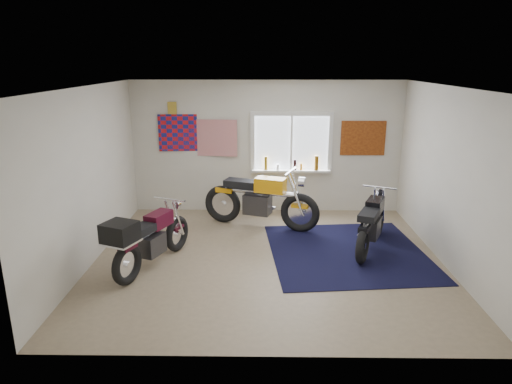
{
  "coord_description": "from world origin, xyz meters",
  "views": [
    {
      "loc": [
        -0.09,
        -6.72,
        3.07
      ],
      "look_at": [
        -0.19,
        0.4,
        1.01
      ],
      "focal_mm": 32.0,
      "sensor_mm": 36.0,
      "label": 1
    }
  ],
  "objects_px": {
    "yellow_triumph": "(260,201)",
    "maroon_tourer": "(147,239)",
    "black_chrome_bike": "(372,224)",
    "navy_rug": "(347,252)"
  },
  "relations": [
    {
      "from": "yellow_triumph",
      "to": "maroon_tourer",
      "type": "xyz_separation_m",
      "value": [
        -1.67,
        -1.9,
        -0.01
      ]
    },
    {
      "from": "yellow_triumph",
      "to": "black_chrome_bike",
      "type": "bearing_deg",
      "value": -9.45
    },
    {
      "from": "black_chrome_bike",
      "to": "maroon_tourer",
      "type": "distance_m",
      "value": 3.66
    },
    {
      "from": "yellow_triumph",
      "to": "black_chrome_bike",
      "type": "height_order",
      "value": "yellow_triumph"
    },
    {
      "from": "yellow_triumph",
      "to": "black_chrome_bike",
      "type": "xyz_separation_m",
      "value": [
        1.88,
        -1.02,
        -0.08
      ]
    },
    {
      "from": "navy_rug",
      "to": "maroon_tourer",
      "type": "height_order",
      "value": "maroon_tourer"
    },
    {
      "from": "navy_rug",
      "to": "yellow_triumph",
      "type": "bearing_deg",
      "value": 140.46
    },
    {
      "from": "navy_rug",
      "to": "maroon_tourer",
      "type": "relative_size",
      "value": 1.41
    },
    {
      "from": "navy_rug",
      "to": "yellow_triumph",
      "type": "distance_m",
      "value": 1.96
    },
    {
      "from": "black_chrome_bike",
      "to": "maroon_tourer",
      "type": "xyz_separation_m",
      "value": [
        -3.55,
        -0.88,
        0.08
      ]
    }
  ]
}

